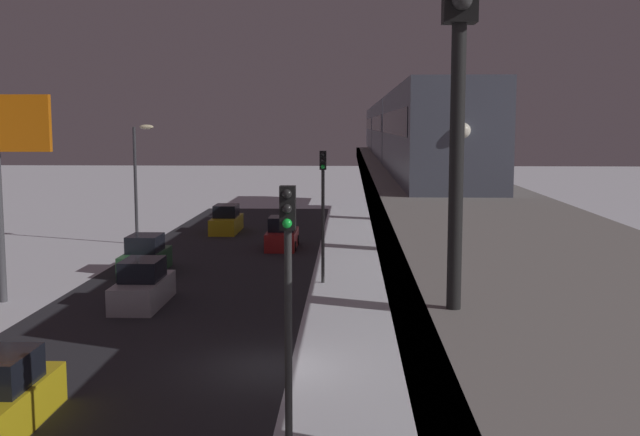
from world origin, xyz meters
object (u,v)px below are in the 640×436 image
(sedan_silver, at_px, (143,287))
(rail_signal, at_px, (459,59))
(subway_train, at_px, (399,129))
(traffic_light_mid, at_px, (323,197))
(sedan_yellow_2, at_px, (226,221))
(traffic_light_near, at_px, (288,292))
(sedan_green, at_px, (145,257))
(sedan_red, at_px, (282,236))
(sedan_yellow, at_px, (0,399))

(sedan_silver, bearing_deg, rail_signal, 112.94)
(subway_train, distance_m, traffic_light_mid, 13.56)
(sedan_yellow_2, relative_size, traffic_light_near, 0.75)
(traffic_light_near, height_order, traffic_light_mid, same)
(sedan_green, distance_m, sedan_yellow_2, 15.34)
(subway_train, bearing_deg, sedan_yellow_2, -23.04)
(sedan_silver, bearing_deg, sedan_yellow_2, -90.00)
(sedan_red, relative_size, sedan_yellow, 0.98)
(subway_train, xyz_separation_m, sedan_silver, (11.89, 17.37, -6.59))
(rail_signal, relative_size, sedan_yellow, 0.93)
(rail_signal, distance_m, traffic_light_near, 8.65)
(subway_train, height_order, sedan_yellow_2, subway_train)
(rail_signal, distance_m, sedan_green, 33.65)
(sedan_green, bearing_deg, traffic_light_near, 111.65)
(sedan_yellow, distance_m, traffic_light_mid, 20.21)
(sedan_yellow_2, bearing_deg, sedan_green, 83.26)
(sedan_red, distance_m, sedan_yellow, 29.29)
(traffic_light_near, bearing_deg, sedan_yellow, -19.99)
(sedan_green, relative_size, traffic_light_mid, 0.69)
(sedan_yellow_2, distance_m, traffic_light_near, 39.53)
(rail_signal, distance_m, sedan_yellow, 15.93)
(traffic_light_mid, bearing_deg, subway_train, -109.47)
(sedan_yellow_2, bearing_deg, rail_signal, 102.20)
(sedan_red, relative_size, sedan_silver, 0.94)
(sedan_green, bearing_deg, traffic_light_mid, 166.45)
(rail_signal, bearing_deg, sedan_red, -82.21)
(subway_train, height_order, sedan_green, subway_train)
(sedan_yellow_2, distance_m, traffic_light_mid, 19.32)
(rail_signal, relative_size, sedan_yellow_2, 0.84)
(subway_train, relative_size, sedan_silver, 12.26)
(sedan_silver, distance_m, sedan_yellow, 13.51)
(rail_signal, bearing_deg, sedan_yellow_2, -77.80)
(sedan_yellow_2, relative_size, traffic_light_mid, 0.75)
(sedan_red, xyz_separation_m, sedan_silver, (4.60, 15.42, 0.01))
(subway_train, distance_m, sedan_green, 18.29)
(sedan_red, relative_size, sedan_yellow_2, 0.89)
(subway_train, relative_size, rail_signal, 13.87)
(sedan_red, relative_size, traffic_light_near, 0.66)
(rail_signal, distance_m, sedan_yellow_2, 47.53)
(sedan_green, relative_size, traffic_light_near, 0.69)
(sedan_silver, relative_size, sedan_yellow, 1.05)
(subway_train, relative_size, sedan_red, 13.08)
(sedan_yellow, distance_m, traffic_light_near, 8.67)
(sedan_yellow_2, xyz_separation_m, traffic_light_near, (-7.50, 38.66, 3.40))
(sedan_silver, bearing_deg, traffic_light_near, 114.79)
(subway_train, distance_m, rail_signal, 40.86)
(subway_train, height_order, sedan_red, subway_train)
(sedan_yellow, bearing_deg, rail_signal, 134.97)
(sedan_silver, distance_m, sedan_green, 7.41)
(sedan_yellow_2, bearing_deg, sedan_yellow, 90.00)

